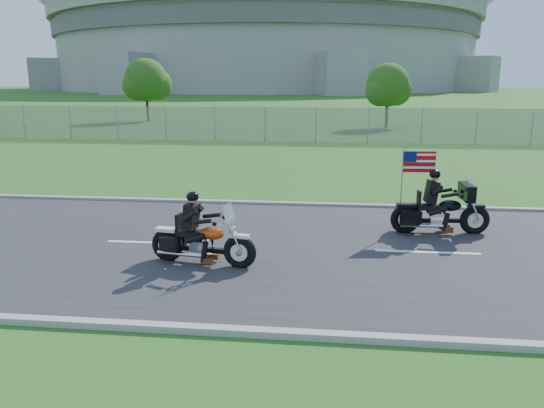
# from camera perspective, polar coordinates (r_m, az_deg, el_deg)

# --- Properties ---
(ground) EXTENTS (420.00, 420.00, 0.00)m
(ground) POSITION_cam_1_polar(r_m,az_deg,el_deg) (11.80, -3.18, -4.71)
(ground) COLOR #244E18
(ground) RESTS_ON ground
(road) EXTENTS (120.00, 8.00, 0.04)m
(road) POSITION_cam_1_polar(r_m,az_deg,el_deg) (11.79, -3.18, -4.62)
(road) COLOR #28282B
(road) RESTS_ON ground
(curb_north) EXTENTS (120.00, 0.18, 0.12)m
(curb_north) POSITION_cam_1_polar(r_m,az_deg,el_deg) (15.65, -0.74, 0.06)
(curb_north) COLOR #9E9B93
(curb_north) RESTS_ON ground
(curb_south) EXTENTS (120.00, 0.18, 0.12)m
(curb_south) POSITION_cam_1_polar(r_m,az_deg,el_deg) (8.11, -8.02, -13.23)
(curb_south) COLOR #9E9B93
(curb_south) RESTS_ON ground
(fence) EXTENTS (60.00, 0.03, 2.00)m
(fence) POSITION_cam_1_polar(r_m,az_deg,el_deg) (31.92, -6.19, 8.56)
(fence) COLOR gray
(fence) RESTS_ON ground
(stadium) EXTENTS (140.40, 140.40, 29.20)m
(stadium) POSITION_cam_1_polar(r_m,az_deg,el_deg) (182.76, -0.55, 17.18)
(stadium) COLOR #A3A099
(stadium) RESTS_ON ground
(tree_fence_near) EXTENTS (3.52, 3.28, 4.75)m
(tree_fence_near) POSITION_cam_1_polar(r_m,az_deg,el_deg) (41.31, 12.42, 12.17)
(tree_fence_near) COLOR #382316
(tree_fence_near) RESTS_ON ground
(tree_fence_mid) EXTENTS (3.96, 3.69, 5.30)m
(tree_fence_mid) POSITION_cam_1_polar(r_m,az_deg,el_deg) (47.80, -13.32, 12.65)
(tree_fence_mid) COLOR #382316
(tree_fence_mid) RESTS_ON ground
(motorcycle_lead) EXTENTS (2.24, 0.78, 1.51)m
(motorcycle_lead) POSITION_cam_1_polar(r_m,az_deg,el_deg) (10.67, -7.65, -4.08)
(motorcycle_lead) COLOR black
(motorcycle_lead) RESTS_ON ground
(motorcycle_follow) EXTENTS (2.36, 0.78, 1.96)m
(motorcycle_follow) POSITION_cam_1_polar(r_m,az_deg,el_deg) (13.24, 17.63, -0.87)
(motorcycle_follow) COLOR black
(motorcycle_follow) RESTS_ON ground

